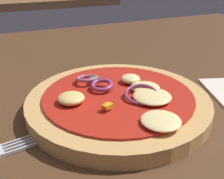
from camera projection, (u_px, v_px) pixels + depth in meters
dining_table at (94, 115)px, 0.38m from camera, size 1.39×0.97×0.04m
pizza at (119, 101)px, 0.36m from camera, size 0.24×0.24×0.03m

